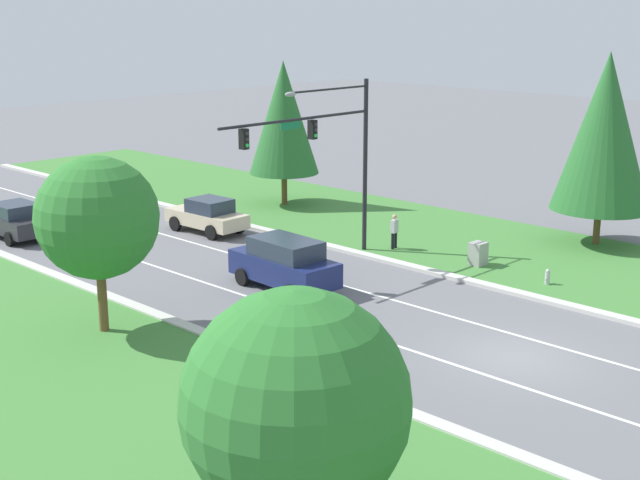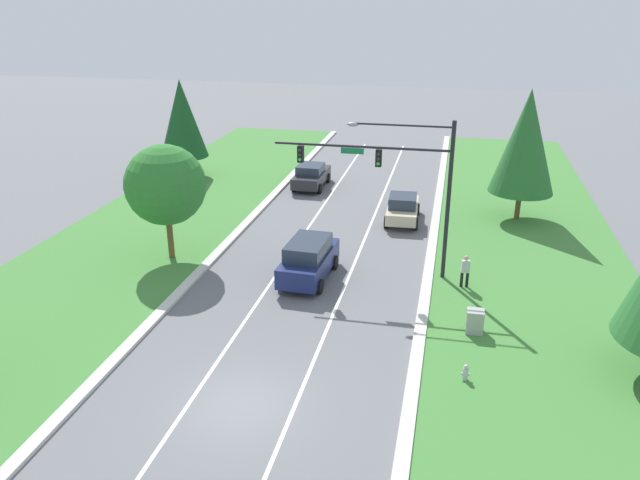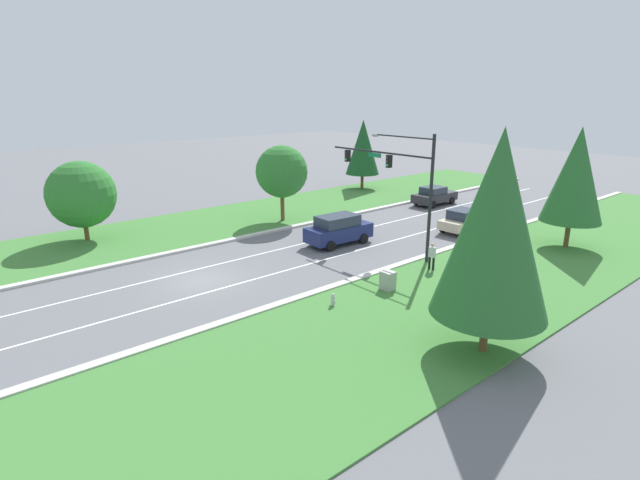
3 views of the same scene
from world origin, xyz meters
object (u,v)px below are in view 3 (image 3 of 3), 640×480
(utility_cabinet, at_px, (388,281))
(conifer_far_right_tree, at_px, (495,225))
(traffic_signal_mast, at_px, (400,173))
(oak_near_left_tree, at_px, (282,172))
(oak_far_left_tree, at_px, (81,194))
(champagne_sedan, at_px, (463,220))
(pedestrian, at_px, (432,255))
(navy_suv, at_px, (338,229))
(charcoal_sedan, at_px, (434,196))
(fire_hydrant, at_px, (333,300))
(conifer_near_right_tree, at_px, (576,175))
(conifer_mid_left_tree, at_px, (363,147))

(utility_cabinet, relative_size, conifer_far_right_tree, 0.12)
(traffic_signal_mast, bearing_deg, oak_near_left_tree, -177.49)
(oak_far_left_tree, bearing_deg, champagne_sedan, 54.65)
(pedestrian, xyz_separation_m, oak_far_left_tree, (-19.62, -13.50, 2.41))
(navy_suv, xyz_separation_m, champagne_sedan, (3.72, 9.37, -0.19))
(navy_suv, xyz_separation_m, charcoal_sedan, (-3.46, 15.33, -0.19))
(champagne_sedan, height_order, conifer_far_right_tree, conifer_far_right_tree)
(oak_near_left_tree, xyz_separation_m, conifer_far_right_tree, (22.54, -6.64, 1.29))
(oak_far_left_tree, bearing_deg, utility_cabinet, 24.65)
(charcoal_sedan, distance_m, pedestrian, 18.41)
(fire_hydrant, bearing_deg, conifer_near_right_tree, 80.51)
(navy_suv, relative_size, pedestrian, 2.86)
(oak_far_left_tree, bearing_deg, traffic_signal_mast, 41.80)
(traffic_signal_mast, height_order, conifer_far_right_tree, conifer_far_right_tree)
(navy_suv, relative_size, fire_hydrant, 6.91)
(fire_hydrant, bearing_deg, oak_far_left_tree, -164.06)
(pedestrian, bearing_deg, charcoal_sedan, -62.08)
(utility_cabinet, xyz_separation_m, conifer_far_right_tree, (6.89, -1.95, 4.80))
(champagne_sedan, distance_m, oak_near_left_tree, 14.56)
(navy_suv, xyz_separation_m, fire_hydrant, (7.57, -7.33, -0.72))
(fire_hydrant, distance_m, conifer_far_right_tree, 8.95)
(conifer_far_right_tree, bearing_deg, charcoal_sedan, 130.98)
(oak_near_left_tree, bearing_deg, conifer_far_right_tree, -16.42)
(traffic_signal_mast, relative_size, conifer_far_right_tree, 0.95)
(oak_far_left_tree, bearing_deg, fire_hydrant, 15.94)
(pedestrian, bearing_deg, conifer_mid_left_tree, -44.83)
(conifer_near_right_tree, bearing_deg, utility_cabinet, -100.40)
(utility_cabinet, distance_m, conifer_near_right_tree, 15.73)
(pedestrian, bearing_deg, traffic_signal_mast, -23.12)
(conifer_mid_left_tree, bearing_deg, conifer_far_right_tree, -37.37)
(conifer_near_right_tree, bearing_deg, charcoal_sedan, 163.29)
(traffic_signal_mast, relative_size, pedestrian, 5.05)
(champagne_sedan, distance_m, pedestrian, 9.61)
(traffic_signal_mast, distance_m, oak_far_left_tree, 21.70)
(conifer_far_right_tree, xyz_separation_m, conifer_mid_left_tree, (-28.24, 21.57, -0.84))
(champagne_sedan, height_order, fire_hydrant, champagne_sedan)
(utility_cabinet, distance_m, pedestrian, 4.34)
(utility_cabinet, relative_size, oak_near_left_tree, 0.18)
(oak_far_left_tree, bearing_deg, oak_near_left_tree, 72.38)
(fire_hydrant, distance_m, oak_far_left_tree, 20.71)
(charcoal_sedan, height_order, conifer_near_right_tree, conifer_near_right_tree)
(navy_suv, xyz_separation_m, oak_near_left_tree, (-7.71, 0.94, 2.99))
(champagne_sedan, height_order, oak_near_left_tree, oak_near_left_tree)
(champagne_sedan, relative_size, oak_near_left_tree, 0.72)
(traffic_signal_mast, distance_m, conifer_near_right_tree, 11.73)
(conifer_near_right_tree, distance_m, oak_far_left_tree, 33.17)
(utility_cabinet, relative_size, oak_far_left_tree, 0.19)
(fire_hydrant, bearing_deg, charcoal_sedan, 115.95)
(champagne_sedan, xyz_separation_m, fire_hydrant, (3.86, -16.71, -0.53))
(navy_suv, bearing_deg, fire_hydrant, -40.95)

